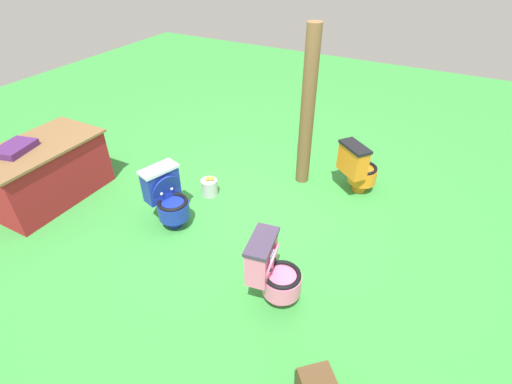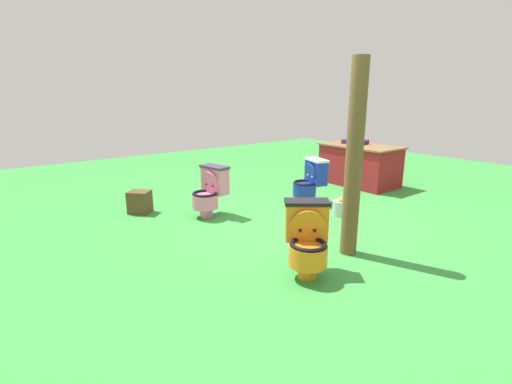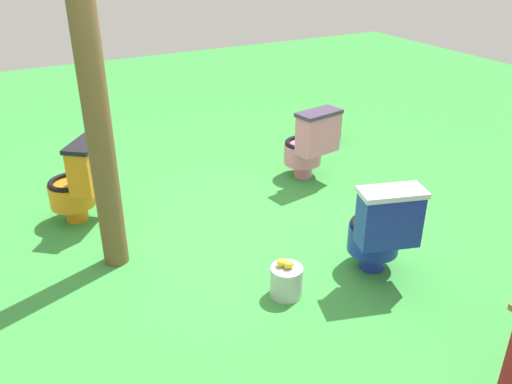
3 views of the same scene
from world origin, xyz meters
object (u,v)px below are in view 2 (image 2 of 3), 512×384
toilet_pink (210,191)px  lemon_bucket (340,208)px  small_crate (140,202)px  toilet_blue (310,181)px  toilet_orange (307,238)px  wooden_post (354,160)px  vendor_table (359,165)px

toilet_pink → lemon_bucket: 1.91m
small_crate → toilet_blue: bearing=62.5°
toilet_orange → lemon_bucket: (-0.98, 1.69, -0.26)m
toilet_blue → wooden_post: wooden_post is taller
wooden_post → small_crate: (-2.83, -1.29, -0.88)m
toilet_orange → small_crate: (-2.90, -0.55, -0.21)m
small_crate → vendor_table: bearing=77.6°
toilet_orange → lemon_bucket: size_ratio=2.63×
toilet_pink → toilet_orange: 2.15m
wooden_post → lemon_bucket: bearing=133.6°
vendor_table → wooden_post: wooden_post is taller
toilet_pink → vendor_table: size_ratio=0.50×
toilet_blue → wooden_post: 2.04m
toilet_blue → lemon_bucket: (0.71, -0.09, -0.26)m
toilet_orange → toilet_blue: 2.45m
toilet_orange → wooden_post: (-0.07, 0.74, 0.67)m
wooden_post → toilet_blue: bearing=147.1°
toilet_orange → toilet_blue: same height
toilet_orange → small_crate: toilet_orange is taller
lemon_bucket → toilet_orange: bearing=-59.9°
small_crate → toilet_pink: bearing=44.5°
toilet_pink → small_crate: 1.09m
small_crate → lemon_bucket: size_ratio=1.20×
toilet_blue → lemon_bucket: toilet_blue is taller
small_crate → wooden_post: bearing=24.5°
small_crate → lemon_bucket: 2.96m
toilet_orange → wooden_post: size_ratio=0.35×
toilet_pink → toilet_orange: (2.14, -0.20, 0.00)m
toilet_pink → lemon_bucket: (1.16, 1.50, -0.26)m
wooden_post → small_crate: bearing=-155.5°
lemon_bucket → toilet_pink: bearing=-127.7°
vendor_table → small_crate: vendor_table is taller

